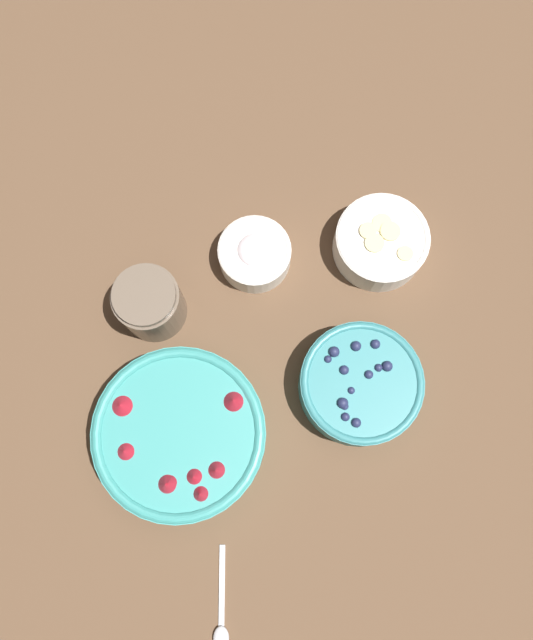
{
  "coord_description": "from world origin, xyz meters",
  "views": [
    {
      "loc": [
        0.13,
        0.09,
        0.94
      ],
      "look_at": [
        0.02,
        -0.08,
        0.05
      ],
      "focal_mm": 35.0,
      "sensor_mm": 36.0,
      "label": 1
    }
  ],
  "objects_px": {
    "bowl_cream": "(255,254)",
    "jar_chocolate": "(150,304)",
    "bowl_blueberries": "(360,384)",
    "bowl_bananas": "(381,242)",
    "bowl_strawberries": "(181,434)"
  },
  "relations": [
    {
      "from": "bowl_cream",
      "to": "jar_chocolate",
      "type": "height_order",
      "value": "jar_chocolate"
    },
    {
      "from": "bowl_blueberries",
      "to": "bowl_bananas",
      "type": "distance_m",
      "value": 0.22
    },
    {
      "from": "bowl_strawberries",
      "to": "bowl_cream",
      "type": "xyz_separation_m",
      "value": [
        -0.24,
        -0.17,
        -0.01
      ]
    },
    {
      "from": "bowl_cream",
      "to": "jar_chocolate",
      "type": "relative_size",
      "value": 1.11
    },
    {
      "from": "bowl_strawberries",
      "to": "bowl_bananas",
      "type": "distance_m",
      "value": 0.42
    },
    {
      "from": "bowl_blueberries",
      "to": "bowl_bananas",
      "type": "xyz_separation_m",
      "value": [
        -0.15,
        -0.16,
        -0.0
      ]
    },
    {
      "from": "bowl_strawberries",
      "to": "bowl_cream",
      "type": "distance_m",
      "value": 0.29
    },
    {
      "from": "bowl_blueberries",
      "to": "bowl_bananas",
      "type": "height_order",
      "value": "bowl_blueberries"
    },
    {
      "from": "bowl_strawberries",
      "to": "bowl_cream",
      "type": "bearing_deg",
      "value": -144.41
    },
    {
      "from": "bowl_bananas",
      "to": "bowl_cream",
      "type": "height_order",
      "value": "bowl_bananas"
    },
    {
      "from": "bowl_strawberries",
      "to": "bowl_cream",
      "type": "relative_size",
      "value": 2.17
    },
    {
      "from": "bowl_cream",
      "to": "bowl_bananas",
      "type": "bearing_deg",
      "value": 151.52
    },
    {
      "from": "bowl_strawberries",
      "to": "jar_chocolate",
      "type": "distance_m",
      "value": 0.2
    },
    {
      "from": "bowl_strawberries",
      "to": "bowl_bananas",
      "type": "xyz_separation_m",
      "value": [
        -0.41,
        -0.08,
        -0.01
      ]
    },
    {
      "from": "bowl_bananas",
      "to": "jar_chocolate",
      "type": "bearing_deg",
      "value": -17.34
    }
  ]
}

